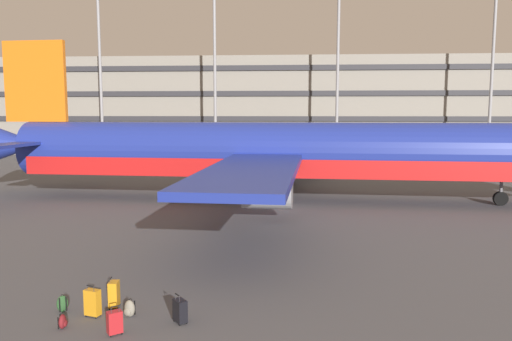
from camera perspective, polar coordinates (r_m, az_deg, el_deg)
ground_plane at (r=31.59m, az=1.88°, el=-4.34°), size 600.00×600.00×0.00m
terminal_structure at (r=75.76m, az=3.19°, el=7.32°), size 133.25×15.70×13.66m
airliner at (r=33.94m, az=2.67°, el=1.99°), size 43.37×35.13×11.08m
light_mast_left at (r=65.38m, az=-17.44°, el=11.51°), size 1.80×0.50×20.36m
light_mast_center_left at (r=62.07m, az=-4.77°, el=14.96°), size 1.80×0.50×26.42m
light_mast_center_right at (r=61.53m, az=9.40°, el=14.32°), size 1.80×0.50×25.07m
light_mast_right at (r=65.60m, az=25.60°, el=13.39°), size 1.80×0.50×25.30m
suitcase_orange at (r=15.07m, az=-8.70°, el=-15.58°), size 0.50×0.52×0.87m
suitcase_scuffed at (r=14.73m, az=-15.90°, el=-16.37°), size 0.47×0.44×0.84m
suitcase_upright at (r=16.55m, az=-15.97°, el=-13.43°), size 0.31×0.44×0.96m
suitcase_teal at (r=16.06m, az=-18.23°, el=-14.15°), size 0.51×0.37×0.98m
backpack_small at (r=15.80m, az=-14.31°, el=-15.12°), size 0.42×0.39×0.56m
backpack_purple at (r=15.61m, az=-21.28°, el=-15.85°), size 0.28×0.41×0.46m
backpack_red at (r=16.77m, az=-21.32°, el=-14.06°), size 0.38×0.35×0.57m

